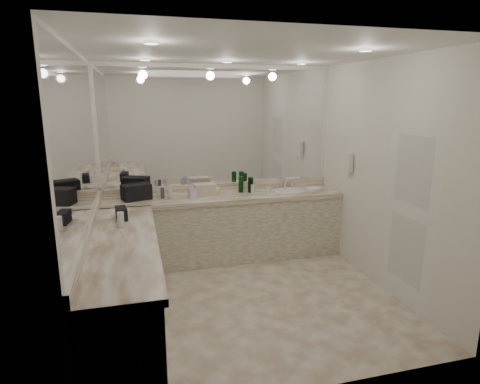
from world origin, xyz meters
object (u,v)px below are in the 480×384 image
object	(u,v)px
soap_bottle_c	(215,188)
black_toiletry_bag	(136,192)
sink	(290,191)
wall_phone	(349,163)
cream_cosmetic_case	(205,189)
soap_bottle_a	(170,191)
hand_towel	(313,189)
soap_bottle_b	(192,191)

from	to	relation	value
soap_bottle_c	black_toiletry_bag	bearing A→B (deg)	-178.15
sink	soap_bottle_c	distance (m)	1.06
wall_phone	cream_cosmetic_case	distance (m)	1.92
black_toiletry_bag	soap_bottle_c	size ratio (longest dim) A/B	2.03
black_toiletry_bag	soap_bottle_a	xyz separation A→B (m)	(0.42, -0.03, -0.00)
cream_cosmetic_case	hand_towel	world-z (taller)	cream_cosmetic_case
wall_phone	black_toiletry_bag	world-z (taller)	wall_phone
soap_bottle_a	soap_bottle_b	bearing A→B (deg)	-19.93
sink	wall_phone	size ratio (longest dim) A/B	1.83
hand_towel	soap_bottle_c	xyz separation A→B (m)	(-1.37, 0.15, 0.07)
wall_phone	black_toiletry_bag	bearing A→B (deg)	168.75
sink	black_toiletry_bag	size ratio (longest dim) A/B	1.27
soap_bottle_c	hand_towel	bearing A→B (deg)	-6.29
sink	cream_cosmetic_case	size ratio (longest dim) A/B	1.58
black_toiletry_bag	sink	bearing A→B (deg)	-0.95
soap_bottle_a	black_toiletry_bag	bearing A→B (deg)	176.22
soap_bottle_b	sink	bearing A→B (deg)	3.89
soap_bottle_a	soap_bottle_b	world-z (taller)	soap_bottle_b
sink	soap_bottle_b	world-z (taller)	soap_bottle_b
black_toiletry_bag	hand_towel	world-z (taller)	black_toiletry_bag
cream_cosmetic_case	hand_towel	bearing A→B (deg)	-2.88
soap_bottle_b	soap_bottle_a	bearing A→B (deg)	160.07
cream_cosmetic_case	soap_bottle_b	size ratio (longest dim) A/B	1.36
black_toiletry_bag	soap_bottle_c	bearing A→B (deg)	1.85
cream_cosmetic_case	hand_towel	size ratio (longest dim) A/B	1.25
cream_cosmetic_case	soap_bottle_c	world-z (taller)	soap_bottle_c
hand_towel	soap_bottle_a	world-z (taller)	soap_bottle_a
wall_phone	soap_bottle_b	xyz separation A→B (m)	(-1.99, 0.41, -0.35)
wall_phone	black_toiletry_bag	size ratio (longest dim) A/B	0.69
wall_phone	soap_bottle_c	bearing A→B (deg)	161.12
wall_phone	black_toiletry_bag	distance (m)	2.76
sink	hand_towel	distance (m)	0.33
sink	wall_phone	world-z (taller)	wall_phone
hand_towel	soap_bottle_c	distance (m)	1.38
sink	hand_towel	size ratio (longest dim) A/B	1.96
wall_phone	hand_towel	size ratio (longest dim) A/B	1.07
cream_cosmetic_case	soap_bottle_b	distance (m)	0.24
black_toiletry_bag	hand_towel	distance (m)	2.40
cream_cosmetic_case	soap_bottle_a	world-z (taller)	soap_bottle_a
hand_towel	soap_bottle_c	size ratio (longest dim) A/B	1.31
sink	soap_bottle_c	bearing A→B (deg)	176.32
cream_cosmetic_case	soap_bottle_a	distance (m)	0.47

